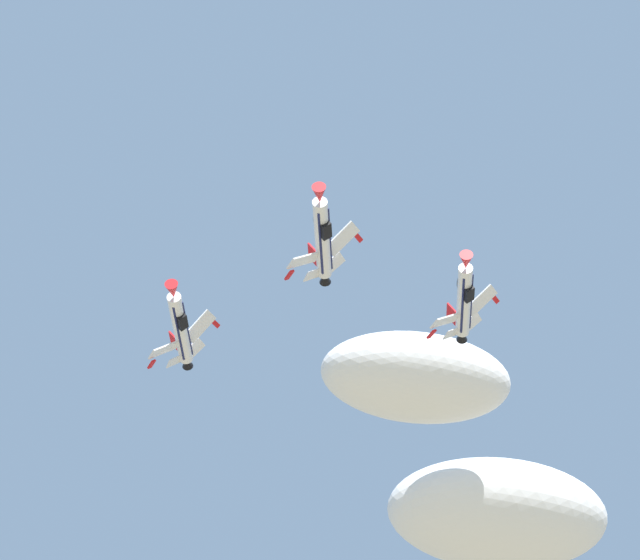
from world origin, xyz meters
name	(u,v)px	position (x,y,z in m)	size (l,w,h in m)	color
cloud_near_formation	(498,515)	(94.56, 243.62, 152.91)	(48.41, 31.51, 20.55)	white
cloud_high_distant	(416,378)	(68.57, 212.28, 163.07)	(38.80, 22.49, 15.57)	white
fighter_jet_lead	(322,237)	(27.60, 109.28, 103.60)	(8.81, 15.76, 5.89)	white
fighter_jet_left_wing	(464,299)	(46.45, 117.50, 104.34)	(8.98, 15.76, 5.63)	white
fighter_jet_right_wing	(180,327)	(14.11, 127.35, 102.53)	(8.38, 15.76, 6.51)	white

